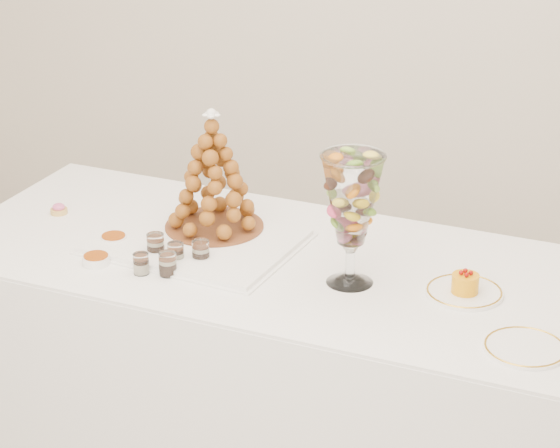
% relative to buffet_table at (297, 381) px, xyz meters
% --- Properties ---
extents(buffet_table, '(2.26, 1.03, 0.84)m').
position_rel_buffet_table_xyz_m(buffet_table, '(0.00, 0.00, 0.00)').
color(buffet_table, white).
rests_on(buffet_table, ground).
extents(lace_tray, '(0.65, 0.52, 0.02)m').
position_rel_buffet_table_xyz_m(lace_tray, '(-0.34, 0.01, 0.43)').
color(lace_tray, white).
rests_on(lace_tray, buffet_table).
extents(macaron_vase, '(0.18, 0.18, 0.39)m').
position_rel_buffet_table_xyz_m(macaron_vase, '(0.18, -0.08, 0.67)').
color(macaron_vase, white).
rests_on(macaron_vase, buffet_table).
extents(cake_plate, '(0.22, 0.22, 0.01)m').
position_rel_buffet_table_xyz_m(cake_plate, '(0.51, -0.04, 0.42)').
color(cake_plate, white).
rests_on(cake_plate, buffet_table).
extents(spare_plate, '(0.22, 0.22, 0.01)m').
position_rel_buffet_table_xyz_m(spare_plate, '(0.72, -0.30, 0.42)').
color(spare_plate, white).
rests_on(spare_plate, buffet_table).
extents(pink_tart, '(0.06, 0.06, 0.04)m').
position_rel_buffet_table_xyz_m(pink_tart, '(-0.87, 0.08, 0.43)').
color(pink_tart, tan).
rests_on(pink_tart, buffet_table).
extents(verrine_a, '(0.07, 0.07, 0.07)m').
position_rel_buffet_table_xyz_m(verrine_a, '(-0.42, -0.11, 0.46)').
color(verrine_a, white).
rests_on(verrine_a, buffet_table).
extents(verrine_b, '(0.06, 0.06, 0.07)m').
position_rel_buffet_table_xyz_m(verrine_b, '(-0.34, -0.13, 0.45)').
color(verrine_b, white).
rests_on(verrine_b, buffet_table).
extents(verrine_c, '(0.06, 0.06, 0.07)m').
position_rel_buffet_table_xyz_m(verrine_c, '(-0.27, -0.10, 0.46)').
color(verrine_c, white).
rests_on(verrine_c, buffet_table).
extents(verrine_d, '(0.06, 0.06, 0.06)m').
position_rel_buffet_table_xyz_m(verrine_d, '(-0.41, -0.23, 0.45)').
color(verrine_d, white).
rests_on(verrine_d, buffet_table).
extents(verrine_e, '(0.06, 0.06, 0.07)m').
position_rel_buffet_table_xyz_m(verrine_e, '(-0.33, -0.21, 0.45)').
color(verrine_e, white).
rests_on(verrine_e, buffet_table).
extents(ramekin_back, '(0.08, 0.08, 0.03)m').
position_rel_buffet_table_xyz_m(ramekin_back, '(-0.58, -0.07, 0.43)').
color(ramekin_back, white).
rests_on(ramekin_back, buffet_table).
extents(ramekin_front, '(0.08, 0.08, 0.03)m').
position_rel_buffet_table_xyz_m(ramekin_front, '(-0.57, -0.22, 0.43)').
color(ramekin_front, white).
rests_on(ramekin_front, buffet_table).
extents(croquembouche, '(0.31, 0.31, 0.39)m').
position_rel_buffet_table_xyz_m(croquembouche, '(-0.32, 0.11, 0.63)').
color(croquembouche, brown).
rests_on(croquembouche, lace_tray).
extents(mousse_cake, '(0.08, 0.08, 0.07)m').
position_rel_buffet_table_xyz_m(mousse_cake, '(0.51, -0.05, 0.46)').
color(mousse_cake, orange).
rests_on(mousse_cake, cake_plate).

